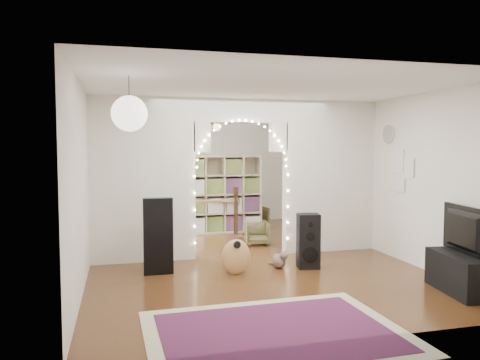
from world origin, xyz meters
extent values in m
plane|color=black|center=(0.00, 0.00, 0.00)|extent=(7.50, 7.50, 0.00)
cube|color=white|center=(0.00, 0.00, 2.70)|extent=(5.00, 7.50, 0.02)
cube|color=silver|center=(0.00, 3.75, 1.35)|extent=(5.00, 0.02, 2.70)
cube|color=silver|center=(0.00, -3.75, 1.35)|extent=(5.00, 0.02, 2.70)
cube|color=silver|center=(-2.50, 0.00, 1.35)|extent=(0.02, 7.50, 2.70)
cube|color=silver|center=(2.50, 0.00, 1.35)|extent=(0.02, 7.50, 2.70)
cube|color=silver|center=(-1.65, 0.00, 1.35)|extent=(1.70, 0.20, 2.70)
cube|color=silver|center=(1.65, 0.00, 1.35)|extent=(1.70, 0.20, 2.70)
cube|color=silver|center=(0.00, 0.00, 2.50)|extent=(1.60, 0.20, 0.40)
cube|color=white|center=(-2.47, 1.80, 1.50)|extent=(0.04, 1.20, 1.40)
cylinder|color=white|center=(2.48, -0.60, 2.10)|extent=(0.03, 0.31, 0.31)
sphere|color=white|center=(-1.90, -2.40, 2.25)|extent=(0.40, 0.40, 0.40)
cube|color=maroon|center=(-0.51, -3.40, 0.01)|extent=(2.64, 2.01, 0.02)
cube|color=black|center=(-1.48, -0.86, 0.57)|extent=(0.44, 0.15, 1.14)
ellipsoid|color=#BF814C|center=(-0.38, -1.19, 0.46)|extent=(0.46, 0.22, 0.53)
cube|color=black|center=(-0.38, -1.19, 0.90)|extent=(0.05, 0.04, 0.61)
cube|color=black|center=(-0.38, -1.19, 1.23)|extent=(0.07, 0.04, 0.13)
ellipsoid|color=brown|center=(0.37, -0.97, 0.11)|extent=(0.27, 0.35, 0.22)
sphere|color=brown|center=(0.40, -1.09, 0.22)|extent=(0.16, 0.16, 0.13)
cone|color=brown|center=(0.37, -1.09, 0.28)|extent=(0.04, 0.04, 0.05)
cone|color=brown|center=(0.43, -1.09, 0.28)|extent=(0.04, 0.04, 0.05)
cylinder|color=brown|center=(0.32, -0.81, 0.04)|extent=(0.09, 0.20, 0.07)
cube|color=black|center=(0.81, -1.08, 0.42)|extent=(0.37, 0.34, 0.85)
cylinder|color=black|center=(0.78, -1.23, 0.24)|extent=(0.24, 0.06, 0.24)
cylinder|color=black|center=(0.78, -1.23, 0.52)|extent=(0.13, 0.04, 0.13)
cylinder|color=black|center=(0.78, -1.23, 0.71)|extent=(0.08, 0.03, 0.08)
cube|color=black|center=(2.20, -2.74, 0.25)|extent=(0.54, 1.05, 0.50)
imported|color=black|center=(2.20, -2.74, 0.81)|extent=(0.29, 1.08, 0.62)
cube|color=#C0AD8B|center=(0.18, 2.23, 0.85)|extent=(1.69, 0.55, 1.70)
cube|color=brown|center=(-0.03, 2.37, 0.73)|extent=(1.33, 1.02, 0.05)
cylinder|color=brown|center=(-0.61, 2.16, 0.35)|extent=(0.05, 0.05, 0.70)
cylinder|color=brown|center=(0.41, 1.96, 0.35)|extent=(0.05, 0.05, 0.70)
cylinder|color=brown|center=(-0.48, 2.79, 0.35)|extent=(0.05, 0.05, 0.70)
cylinder|color=brown|center=(0.54, 2.58, 0.35)|extent=(0.05, 0.05, 0.70)
imported|color=silver|center=(-0.03, 2.37, 0.85)|extent=(0.22, 0.22, 0.19)
imported|color=brown|center=(0.54, 0.80, 0.21)|extent=(0.52, 0.53, 0.42)
imported|color=brown|center=(0.93, 2.44, 0.26)|extent=(0.67, 0.68, 0.53)
camera|label=1|loc=(-2.02, -7.77, 1.88)|focal=35.00mm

